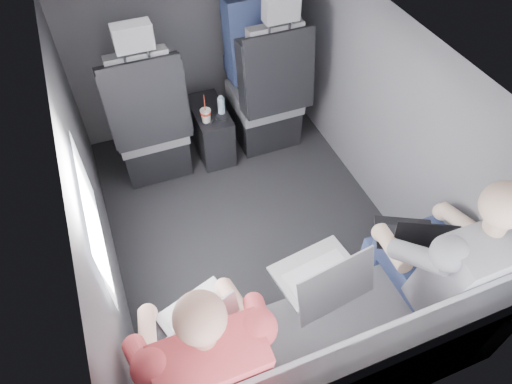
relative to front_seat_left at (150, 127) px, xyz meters
name	(u,v)px	position (x,y,z in m)	size (l,w,h in m)	color
floor	(253,231)	(0.45, -0.84, -0.40)	(2.60, 2.60, 0.00)	black
ceiling	(251,54)	(0.45, -0.84, 0.95)	(2.60, 2.60, 0.00)	#B2B2AD
panel_left	(92,204)	(-0.45, -0.84, 0.27)	(0.02, 2.60, 1.35)	#56565B
panel_right	(387,123)	(1.35, -0.84, 0.27)	(0.02, 2.60, 1.35)	#56565B
panel_front	(189,48)	(0.45, 0.46, 0.27)	(1.80, 0.02, 1.35)	#56565B
panel_back	(371,372)	(0.45, -2.14, 0.27)	(1.80, 0.02, 1.35)	#56565B
side_window	(93,217)	(-0.43, -1.14, 0.50)	(0.02, 0.75, 0.42)	white
seatbelt	(278,64)	(0.90, -0.17, 0.40)	(0.05, 0.01, 0.65)	black
front_seat_left	(150,127)	(0.00, 0.00, 0.00)	(0.52, 0.58, 1.26)	black
front_seat_right	(267,99)	(0.90, 0.00, 0.00)	(0.52, 0.58, 1.26)	black
center_console	(211,130)	(0.45, 0.04, -0.20)	(0.24, 0.48, 0.41)	black
rear_bench	(331,355)	(0.45, -1.90, -0.09)	(1.60, 0.57, 0.92)	slate
soda_cup	(206,115)	(0.39, -0.09, 0.06)	(0.08, 0.08, 0.23)	white
water_bottle	(221,106)	(0.52, -0.04, 0.07)	(0.05, 0.05, 0.15)	#B2D2F1
laptop_white	(202,321)	(-0.10, -1.66, 0.23)	(0.39, 0.40, 0.25)	silver
laptop_silver	(323,277)	(0.49, -1.67, 0.24)	(0.43, 0.40, 0.28)	#A5A5A9
laptop_black	(411,236)	(1.01, -1.61, 0.23)	(0.36, 0.38, 0.21)	black
passenger_rear_left	(204,354)	(-0.14, -1.81, 0.23)	(0.51, 0.63, 1.23)	#2F2F34
passenger_rear_right	(445,262)	(1.06, -1.81, 0.25)	(0.53, 0.65, 1.27)	navy
passenger_front_right	(254,39)	(0.89, 0.26, 0.36)	(0.43, 0.43, 0.90)	navy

